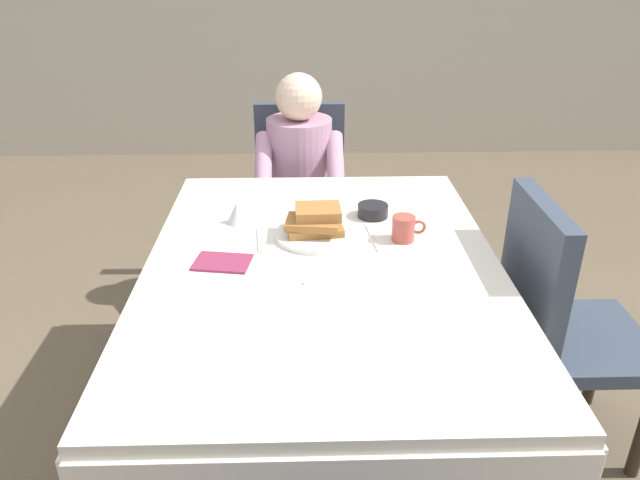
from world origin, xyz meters
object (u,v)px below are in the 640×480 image
knife_right_of_plate (373,238)px  plate_breakfast (317,234)px  diner_person (300,172)px  cup_coffee (404,228)px  bowl_butter (373,211)px  syrup_pitcher (237,213)px  dining_table_main (323,287)px  fork_left_of_plate (260,239)px  spoon_near_edge (328,280)px  breakfast_stack (315,221)px  chair_right_side (557,315)px  chair_diner (300,188)px

knife_right_of_plate → plate_breakfast: bearing=78.3°
diner_person → cup_coffee: (0.35, -0.87, 0.11)m
bowl_butter → cup_coffee: bearing=-67.1°
cup_coffee → syrup_pitcher: bearing=164.6°
dining_table_main → syrup_pitcher: syrup_pitcher is taller
dining_table_main → fork_left_of_plate: (-0.21, 0.16, 0.09)m
dining_table_main → diner_person: diner_person is taller
syrup_pitcher → cup_coffee: bearing=-15.4°
dining_table_main → syrup_pitcher: 0.44m
bowl_butter → fork_left_of_plate: 0.44m
diner_person → cup_coffee: diner_person is taller
plate_breakfast → cup_coffee: bearing=-6.6°
spoon_near_edge → breakfast_stack: bearing=82.2°
syrup_pitcher → breakfast_stack: bearing=-23.9°
diner_person → breakfast_stack: diner_person is taller
spoon_near_edge → bowl_butter: bearing=54.9°
diner_person → breakfast_stack: bearing=93.8°
dining_table_main → fork_left_of_plate: 0.28m
knife_right_of_plate → fork_left_of_plate: bearing=84.4°
fork_left_of_plate → cup_coffee: bearing=-96.5°
breakfast_stack → plate_breakfast: bearing=-30.6°
diner_person → fork_left_of_plate: diner_person is taller
plate_breakfast → knife_right_of_plate: bearing=-6.0°
knife_right_of_plate → spoon_near_edge: same height
diner_person → breakfast_stack: (0.06, -0.83, 0.13)m
bowl_butter → chair_right_side: bearing=-30.6°
fork_left_of_plate → spoon_near_edge: size_ratio=1.20×
diner_person → cup_coffee: size_ratio=9.91×
dining_table_main → cup_coffee: size_ratio=13.49×
syrup_pitcher → knife_right_of_plate: 0.49m
chair_right_side → syrup_pitcher: bearing=-105.9°
spoon_near_edge → syrup_pitcher: bearing=112.3°
cup_coffee → fork_left_of_plate: bearing=178.4°
cup_coffee → dining_table_main: bearing=-151.6°
knife_right_of_plate → bowl_butter: bearing=-10.9°
chair_right_side → syrup_pitcher: size_ratio=11.63×
dining_table_main → chair_right_side: chair_right_side is taller
syrup_pitcher → spoon_near_edge: (0.30, -0.42, -0.04)m
syrup_pitcher → fork_left_of_plate: size_ratio=0.44×
chair_diner → breakfast_stack: 1.02m
breakfast_stack → knife_right_of_plate: 0.20m
chair_diner → breakfast_stack: bearing=93.2°
syrup_pitcher → knife_right_of_plate: bearing=-17.0°
plate_breakfast → cup_coffee: (0.29, -0.03, 0.03)m
chair_diner → chair_right_side: bearing=125.9°
dining_table_main → plate_breakfast: plate_breakfast is taller
plate_breakfast → knife_right_of_plate: size_ratio=1.40×
cup_coffee → breakfast_stack: bearing=173.1°
chair_diner → diner_person: bearing=90.0°
diner_person → fork_left_of_plate: bearing=81.3°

